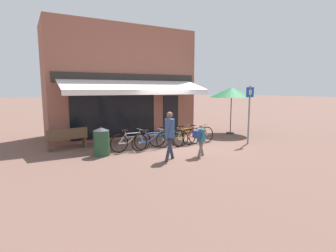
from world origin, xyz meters
The scene contains 14 objects.
ground_plane centered at (0.00, 0.00, 0.00)m, with size 160.00×160.00×0.00m, color brown.
shop_front centered at (-1.00, 4.29, 2.76)m, with size 7.46×4.74×5.53m.
bike_rack_rail centered at (-0.37, 0.42, 0.48)m, with size 3.93×0.04×0.57m.
bicycle_silver centered at (-1.98, 0.31, 0.39)m, with size 1.73×0.52×0.87m.
bicycle_blue centered at (-1.14, 0.17, 0.38)m, with size 1.80×0.52×0.83m.
bicycle_green centered at (-0.25, 0.36, 0.37)m, with size 1.62×0.84×0.87m.
bicycle_orange centered at (0.55, 0.20, 0.39)m, with size 1.74×0.65×0.90m.
bicycle_red centered at (1.20, 0.22, 0.39)m, with size 1.78×0.52×0.88m.
pedestrian_adult centered at (-1.29, -1.57, 1.04)m, with size 0.54×0.61×1.70m.
pedestrian_child centered at (-0.07, -1.68, 0.73)m, with size 0.51×0.51×1.20m.
litter_bin centered at (-3.17, 0.20, 0.53)m, with size 0.59×0.59×1.05m.
parking_sign centered at (3.19, -0.86, 1.58)m, with size 0.44×0.07×2.59m.
cafe_parasol centered at (4.39, 1.61, 2.26)m, with size 2.42×2.42×2.55m.
park_bench centered at (-4.13, 1.93, 0.46)m, with size 1.64×0.61×0.87m.
Camera 1 is at (-5.64, -9.27, 2.44)m, focal length 28.00 mm.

